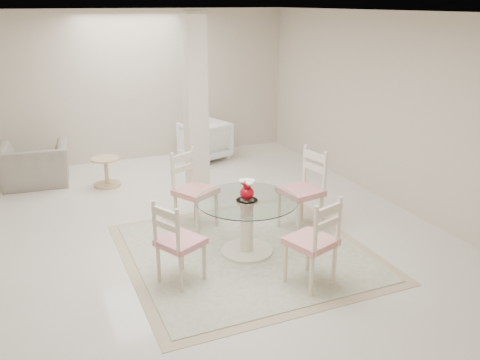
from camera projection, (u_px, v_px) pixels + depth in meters
name	position (u px, v px, depth m)	size (l,w,h in m)	color
ground	(194.00, 230.00, 6.60)	(7.00, 7.00, 0.00)	silver
room_shell	(189.00, 87.00, 5.98)	(6.02, 7.02, 2.71)	beige
column	(196.00, 107.00, 7.46)	(0.30, 0.30, 2.70)	beige
area_rug	(247.00, 252.00, 6.01)	(2.79, 2.79, 0.02)	tan
dining_table	(247.00, 226.00, 5.90)	(1.17, 1.17, 0.68)	#F8EBCC
red_vase	(247.00, 189.00, 5.75)	(0.19, 0.18, 0.25)	#A60511
dining_chair_east	(306.00, 184.00, 6.46)	(0.54, 0.54, 1.18)	beige
dining_chair_north	(191.00, 184.00, 6.51)	(0.62, 0.62, 1.14)	beige
dining_chair_west	(175.00, 237.00, 5.18)	(0.56, 0.56, 1.03)	beige
dining_chair_south	(317.00, 236.00, 5.12)	(0.55, 0.55, 1.10)	#F4E6C9
recliner_taupe	(35.00, 165.00, 8.14)	(1.04, 0.91, 0.68)	gray
armchair_white	(205.00, 140.00, 9.48)	(0.76, 0.79, 0.72)	white
side_table	(107.00, 173.00, 8.13)	(0.45, 0.45, 0.47)	tan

